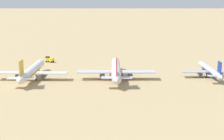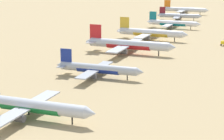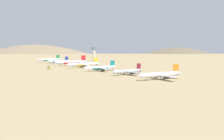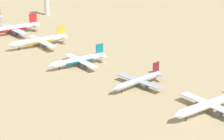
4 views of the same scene
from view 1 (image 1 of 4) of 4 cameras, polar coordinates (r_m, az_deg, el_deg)
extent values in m
plane|color=tan|center=(188.36, -13.79, -1.43)|extent=(1800.00, 1800.00, 0.00)
cylinder|color=#B2B7C1|center=(193.94, 15.86, 0.04)|extent=(33.73, 6.59, 3.54)
cone|color=#B2B7C1|center=(211.03, 14.39, 1.12)|extent=(3.29, 3.73, 3.47)
cone|color=#B2B7C1|center=(177.26, 17.60, -1.24)|extent=(2.89, 3.41, 3.19)
cube|color=navy|center=(179.44, 17.34, 0.30)|extent=(5.13, 0.79, 6.52)
cube|color=#A4A8B2|center=(179.74, 17.32, -0.91)|extent=(3.99, 11.41, 0.34)
cube|color=#A4A8B2|center=(192.78, 15.98, -0.23)|extent=(7.53, 31.98, 0.42)
cylinder|color=#4C4C54|center=(192.13, 14.30, -0.57)|extent=(4.09, 2.49, 2.14)
cylinder|color=#4C4C54|center=(195.51, 17.45, -0.53)|extent=(4.09, 2.49, 2.14)
cylinder|color=black|center=(206.28, 14.78, 0.24)|extent=(0.41, 0.41, 3.56)
cylinder|color=black|center=(191.52, 15.34, -0.74)|extent=(0.41, 0.41, 3.56)
cylinder|color=black|center=(193.00, 16.72, -0.72)|extent=(0.41, 0.41, 3.56)
cylinder|color=navy|center=(194.00, 15.86, -0.04)|extent=(18.70, 5.22, 3.55)
cylinder|color=silver|center=(181.88, 0.67, 0.08)|extent=(43.61, 7.33, 4.58)
cone|color=silver|center=(205.01, 0.58, 1.52)|extent=(4.14, 4.73, 4.49)
cone|color=silver|center=(159.13, 0.79, -1.75)|extent=(3.63, 4.33, 4.12)
cube|color=red|center=(162.12, 0.77, 0.47)|extent=(6.65, 0.84, 8.44)
cube|color=#B6BBC5|center=(162.52, 0.77, -1.28)|extent=(4.77, 14.69, 0.43)
cube|color=#B6BBC5|center=(180.29, 0.68, -0.29)|extent=(8.62, 41.30, 0.54)
cylinder|color=#4C4C54|center=(181.65, -1.61, -0.73)|extent=(5.23, 3.09, 2.77)
cylinder|color=#4C4C54|center=(181.86, 2.95, -0.73)|extent=(5.23, 3.09, 2.77)
cylinder|color=black|center=(198.58, 0.60, 0.34)|extent=(0.53, 0.53, 4.61)
cylinder|color=black|center=(179.55, -0.32, -0.99)|extent=(0.53, 0.53, 4.61)
cylinder|color=black|center=(179.64, 1.68, -0.99)|extent=(0.53, 0.53, 4.61)
cylinder|color=red|center=(181.95, 0.67, -0.02)|extent=(24.12, 6.10, 4.59)
cylinder|color=silver|center=(185.85, -13.13, -0.09)|extent=(40.49, 5.34, 4.26)
cone|color=silver|center=(206.69, -11.58, 1.25)|extent=(3.70, 4.27, 4.18)
cone|color=silver|center=(165.52, -15.05, -1.75)|extent=(3.24, 3.92, 3.84)
cube|color=gold|center=(168.15, -14.75, 0.23)|extent=(6.18, 0.56, 7.85)
cube|color=silver|center=(168.54, -14.73, -1.33)|extent=(3.95, 13.55, 0.40)
cube|color=silver|center=(184.43, -13.25, -0.43)|extent=(6.62, 38.28, 0.50)
cylinder|color=#4C4C54|center=(187.48, -15.15, -0.81)|extent=(4.78, 2.70, 2.58)
cylinder|color=#4C4C54|center=(183.99, -11.13, -0.86)|extent=(4.78, 2.70, 2.58)
cylinder|color=black|center=(200.90, -11.98, 0.16)|extent=(0.49, 0.49, 4.29)
cylinder|color=black|center=(184.58, -14.19, -1.05)|extent=(0.49, 0.49, 4.29)
cylinder|color=black|center=(183.05, -12.43, -1.08)|extent=(0.49, 0.49, 4.29)
cylinder|color=gold|center=(185.92, -13.13, -0.19)|extent=(22.32, 4.86, 4.27)
cube|color=yellow|center=(229.70, -10.24, 1.74)|extent=(3.86, 5.66, 1.70)
cube|color=#333338|center=(230.35, -10.61, 2.11)|extent=(2.54, 2.37, 1.10)
cylinder|color=black|center=(230.08, -10.80, 1.38)|extent=(0.69, 1.15, 1.10)
cylinder|color=black|center=(231.97, -10.49, 1.48)|extent=(0.69, 1.15, 1.10)
cylinder|color=black|center=(227.97, -9.96, 1.31)|extent=(0.69, 1.15, 1.10)
cylinder|color=black|center=(229.87, -9.66, 1.42)|extent=(0.69, 1.15, 1.10)
camera|label=2|loc=(327.08, 40.71, 9.90)|focal=67.89mm
camera|label=3|loc=(487.16, -50.77, 6.21)|focal=43.78mm
camera|label=4|loc=(446.23, -46.57, 14.18)|focal=70.34mm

